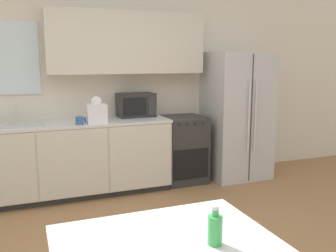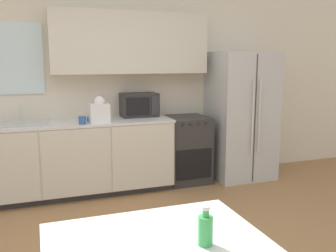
{
  "view_description": "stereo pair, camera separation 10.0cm",
  "coord_description": "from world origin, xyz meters",
  "px_view_note": "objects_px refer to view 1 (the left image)",
  "views": [
    {
      "loc": [
        -0.8,
        -2.57,
        1.65
      ],
      "look_at": [
        0.42,
        0.57,
        1.05
      ],
      "focal_mm": 40.0,
      "sensor_mm": 36.0,
      "label": 1
    },
    {
      "loc": [
        -0.71,
        -2.6,
        1.65
      ],
      "look_at": [
        0.42,
        0.57,
        1.05
      ],
      "focal_mm": 40.0,
      "sensor_mm": 36.0,
      "label": 2
    }
  ],
  "objects_px": {
    "coffee_mug": "(80,121)",
    "microwave": "(136,105)",
    "drink_bottle": "(215,229)",
    "refrigerator": "(237,115)",
    "oven_range": "(182,149)"
  },
  "relations": [
    {
      "from": "refrigerator",
      "to": "microwave",
      "type": "bearing_deg",
      "value": 173.07
    },
    {
      "from": "refrigerator",
      "to": "coffee_mug",
      "type": "distance_m",
      "value": 2.2
    },
    {
      "from": "microwave",
      "to": "drink_bottle",
      "type": "relative_size",
      "value": 2.31
    },
    {
      "from": "refrigerator",
      "to": "coffee_mug",
      "type": "height_order",
      "value": "refrigerator"
    },
    {
      "from": "oven_range",
      "to": "coffee_mug",
      "type": "bearing_deg",
      "value": -169.79
    },
    {
      "from": "oven_range",
      "to": "microwave",
      "type": "relative_size",
      "value": 1.9
    },
    {
      "from": "microwave",
      "to": "coffee_mug",
      "type": "xyz_separation_m",
      "value": [
        -0.77,
        -0.36,
        -0.11
      ]
    },
    {
      "from": "drink_bottle",
      "to": "oven_range",
      "type": "bearing_deg",
      "value": 69.49
    },
    {
      "from": "microwave",
      "to": "drink_bottle",
      "type": "bearing_deg",
      "value": -99.33
    },
    {
      "from": "microwave",
      "to": "drink_bottle",
      "type": "distance_m",
      "value": 3.19
    },
    {
      "from": "refrigerator",
      "to": "drink_bottle",
      "type": "relative_size",
      "value": 8.64
    },
    {
      "from": "oven_range",
      "to": "refrigerator",
      "type": "height_order",
      "value": "refrigerator"
    },
    {
      "from": "oven_range",
      "to": "refrigerator",
      "type": "distance_m",
      "value": 0.92
    },
    {
      "from": "coffee_mug",
      "to": "microwave",
      "type": "bearing_deg",
      "value": 25.04
    },
    {
      "from": "coffee_mug",
      "to": "drink_bottle",
      "type": "xyz_separation_m",
      "value": [
        0.26,
        -2.78,
        -0.14
      ]
    }
  ]
}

